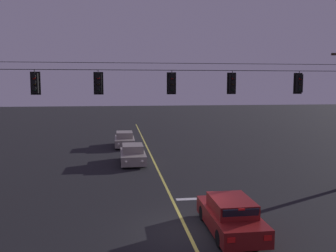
{
  "coord_description": "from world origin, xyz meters",
  "views": [
    {
      "loc": [
        -2.7,
        -14.0,
        5.81
      ],
      "look_at": [
        0.0,
        5.58,
        3.61
      ],
      "focal_mm": 39.32,
      "sensor_mm": 36.0,
      "label": 1
    }
  ],
  "objects_px": {
    "traffic_light_centre": "(172,83)",
    "car_waiting_near_lane": "(231,216)",
    "traffic_light_right_inner": "(232,83)",
    "traffic_light_rightmost": "(299,83)",
    "traffic_light_left_inner": "(98,83)",
    "traffic_light_leftmost": "(35,83)",
    "car_oncoming_lead": "(133,155)",
    "car_oncoming_trailing": "(125,140)"
  },
  "relations": [
    {
      "from": "traffic_light_right_inner",
      "to": "car_oncoming_lead",
      "type": "bearing_deg",
      "value": 119.42
    },
    {
      "from": "traffic_light_leftmost",
      "to": "car_oncoming_trailing",
      "type": "xyz_separation_m",
      "value": [
        4.56,
        16.3,
        -5.26
      ]
    },
    {
      "from": "traffic_light_leftmost",
      "to": "car_oncoming_trailing",
      "type": "relative_size",
      "value": 0.28
    },
    {
      "from": "traffic_light_left_inner",
      "to": "car_oncoming_trailing",
      "type": "bearing_deg",
      "value": 84.61
    },
    {
      "from": "traffic_light_centre",
      "to": "car_oncoming_lead",
      "type": "distance_m",
      "value": 10.22
    },
    {
      "from": "traffic_light_centre",
      "to": "traffic_light_leftmost",
      "type": "bearing_deg",
      "value": 180.0
    },
    {
      "from": "car_oncoming_trailing",
      "to": "traffic_light_rightmost",
      "type": "bearing_deg",
      "value": -61.09
    },
    {
      "from": "traffic_light_leftmost",
      "to": "traffic_light_right_inner",
      "type": "relative_size",
      "value": 1.0
    },
    {
      "from": "car_oncoming_trailing",
      "to": "car_oncoming_lead",
      "type": "bearing_deg",
      "value": -86.57
    },
    {
      "from": "car_waiting_near_lane",
      "to": "car_oncoming_trailing",
      "type": "height_order",
      "value": "same"
    },
    {
      "from": "traffic_light_left_inner",
      "to": "car_waiting_near_lane",
      "type": "height_order",
      "value": "traffic_light_left_inner"
    },
    {
      "from": "traffic_light_leftmost",
      "to": "car_waiting_near_lane",
      "type": "relative_size",
      "value": 0.28
    },
    {
      "from": "traffic_light_left_inner",
      "to": "traffic_light_rightmost",
      "type": "xyz_separation_m",
      "value": [
        10.54,
        0.0,
        0.0
      ]
    },
    {
      "from": "car_oncoming_lead",
      "to": "traffic_light_leftmost",
      "type": "bearing_deg",
      "value": -120.27
    },
    {
      "from": "traffic_light_left_inner",
      "to": "traffic_light_leftmost",
      "type": "bearing_deg",
      "value": 180.0
    },
    {
      "from": "traffic_light_rightmost",
      "to": "car_oncoming_trailing",
      "type": "xyz_separation_m",
      "value": [
        -9.0,
        16.3,
        -5.26
      ]
    },
    {
      "from": "traffic_light_right_inner",
      "to": "traffic_light_left_inner",
      "type": "bearing_deg",
      "value": 180.0
    },
    {
      "from": "traffic_light_left_inner",
      "to": "traffic_light_right_inner",
      "type": "bearing_deg",
      "value": 0.0
    },
    {
      "from": "car_oncoming_lead",
      "to": "traffic_light_left_inner",
      "type": "bearing_deg",
      "value": -103.08
    },
    {
      "from": "car_waiting_near_lane",
      "to": "car_oncoming_lead",
      "type": "height_order",
      "value": "same"
    },
    {
      "from": "car_waiting_near_lane",
      "to": "traffic_light_rightmost",
      "type": "bearing_deg",
      "value": 43.39
    },
    {
      "from": "car_waiting_near_lane",
      "to": "traffic_light_right_inner",
      "type": "bearing_deg",
      "value": 72.63
    },
    {
      "from": "traffic_light_leftmost",
      "to": "traffic_light_rightmost",
      "type": "height_order",
      "value": "same"
    },
    {
      "from": "traffic_light_leftmost",
      "to": "car_oncoming_trailing",
      "type": "bearing_deg",
      "value": 74.37
    },
    {
      "from": "traffic_light_left_inner",
      "to": "car_oncoming_lead",
      "type": "relative_size",
      "value": 0.28
    },
    {
      "from": "traffic_light_leftmost",
      "to": "car_waiting_near_lane",
      "type": "distance_m",
      "value": 11.02
    },
    {
      "from": "traffic_light_leftmost",
      "to": "car_waiting_near_lane",
      "type": "height_order",
      "value": "traffic_light_leftmost"
    },
    {
      "from": "car_oncoming_lead",
      "to": "traffic_light_centre",
      "type": "bearing_deg",
      "value": -78.98
    },
    {
      "from": "traffic_light_leftmost",
      "to": "traffic_light_left_inner",
      "type": "distance_m",
      "value": 3.02
    },
    {
      "from": "traffic_light_centre",
      "to": "traffic_light_rightmost",
      "type": "distance_m",
      "value": 6.86
    },
    {
      "from": "traffic_light_rightmost",
      "to": "car_waiting_near_lane",
      "type": "relative_size",
      "value": 0.28
    },
    {
      "from": "traffic_light_centre",
      "to": "car_waiting_near_lane",
      "type": "xyz_separation_m",
      "value": [
        1.63,
        -4.95,
        -5.26
      ]
    },
    {
      "from": "traffic_light_right_inner",
      "to": "traffic_light_rightmost",
      "type": "xyz_separation_m",
      "value": [
        3.69,
        0.0,
        0.0
      ]
    },
    {
      "from": "traffic_light_right_inner",
      "to": "car_oncoming_lead",
      "type": "distance_m",
      "value": 11.19
    },
    {
      "from": "traffic_light_centre",
      "to": "car_oncoming_trailing",
      "type": "height_order",
      "value": "traffic_light_centre"
    },
    {
      "from": "traffic_light_left_inner",
      "to": "traffic_light_centre",
      "type": "xyz_separation_m",
      "value": [
        3.68,
        0.0,
        0.0
      ]
    },
    {
      "from": "traffic_light_right_inner",
      "to": "car_waiting_near_lane",
      "type": "relative_size",
      "value": 0.28
    },
    {
      "from": "traffic_light_right_inner",
      "to": "car_waiting_near_lane",
      "type": "bearing_deg",
      "value": -107.37
    },
    {
      "from": "traffic_light_right_inner",
      "to": "traffic_light_rightmost",
      "type": "height_order",
      "value": "same"
    },
    {
      "from": "traffic_light_centre",
      "to": "traffic_light_right_inner",
      "type": "height_order",
      "value": "same"
    },
    {
      "from": "traffic_light_rightmost",
      "to": "traffic_light_right_inner",
      "type": "bearing_deg",
      "value": 180.0
    },
    {
      "from": "traffic_light_centre",
      "to": "traffic_light_right_inner",
      "type": "bearing_deg",
      "value": 0.0
    }
  ]
}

